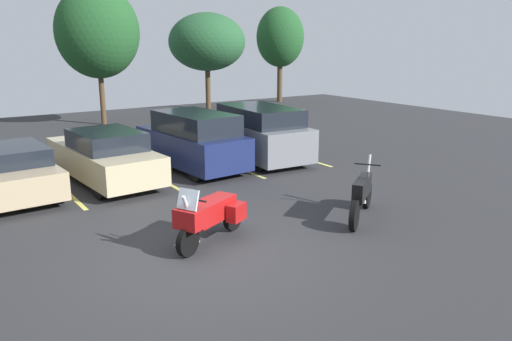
# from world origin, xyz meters

# --- Properties ---
(ground) EXTENTS (44.00, 44.00, 0.10)m
(ground) POSITION_xyz_m (0.00, 0.00, -0.05)
(ground) COLOR #2D2D30
(motorcycle_touring) EXTENTS (2.02, 1.35, 1.32)m
(motorcycle_touring) POSITION_xyz_m (0.30, 0.46, 0.62)
(motorcycle_touring) COLOR black
(motorcycle_touring) RESTS_ON ground
(motorcycle_second) EXTENTS (2.00, 1.46, 1.34)m
(motorcycle_second) POSITION_xyz_m (3.97, -0.13, 0.57)
(motorcycle_second) COLOR black
(motorcycle_second) RESTS_ON ground
(parking_stripes) EXTENTS (16.04, 5.06, 0.01)m
(parking_stripes) POSITION_xyz_m (-1.20, 6.50, 0.00)
(parking_stripes) COLOR #EAE066
(parking_stripes) RESTS_ON ground
(car_tan) EXTENTS (2.02, 4.31, 1.37)m
(car_tan) POSITION_xyz_m (-2.46, 6.28, 0.68)
(car_tan) COLOR tan
(car_tan) RESTS_ON ground
(car_champagne) EXTENTS (2.14, 5.01, 1.54)m
(car_champagne) POSITION_xyz_m (0.05, 6.35, 0.75)
(car_champagne) COLOR #C1B289
(car_champagne) RESTS_ON ground
(car_navy) EXTENTS (2.11, 4.45, 1.84)m
(car_navy) POSITION_xyz_m (2.88, 6.28, 0.91)
(car_navy) COLOR navy
(car_navy) RESTS_ON ground
(car_grey) EXTENTS (2.17, 4.74, 1.86)m
(car_grey) POSITION_xyz_m (5.35, 6.28, 0.93)
(car_grey) COLOR slate
(car_grey) RESTS_ON ground
(tree_right) EXTENTS (4.52, 4.52, 5.62)m
(tree_right) POSITION_xyz_m (10.47, 19.28, 3.93)
(tree_right) COLOR #4C3823
(tree_right) RESTS_ON ground
(tree_center) EXTENTS (3.12, 3.12, 6.17)m
(tree_center) POSITION_xyz_m (16.17, 19.77, 4.21)
(tree_center) COLOR #4C3823
(tree_center) RESTS_ON ground
(tree_rear) EXTENTS (3.91, 3.91, 6.58)m
(tree_rear) POSITION_xyz_m (3.27, 16.72, 4.40)
(tree_rear) COLOR #4C3823
(tree_rear) RESTS_ON ground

